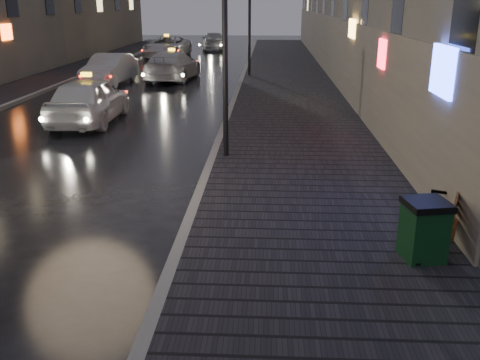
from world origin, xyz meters
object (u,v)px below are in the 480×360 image
(taxi_far, at_px, (167,46))
(car_far, at_px, (213,41))
(trash_bin, at_px, (424,229))
(lamp_near, at_px, (225,23))
(car_left_mid, at_px, (110,69))
(lamp_far, at_px, (250,11))
(bench, at_px, (444,218))
(taxi_mid, at_px, (172,66))
(taxi_near, at_px, (89,100))

(taxi_far, relative_size, car_far, 1.19)
(car_far, bearing_deg, trash_bin, 92.69)
(lamp_near, bearing_deg, car_left_mid, 117.55)
(lamp_far, distance_m, car_left_mid, 7.93)
(lamp_far, distance_m, bench, 21.67)
(lamp_near, xyz_separation_m, taxi_mid, (-4.04, 14.92, -2.73))
(taxi_far, bearing_deg, trash_bin, -65.08)
(lamp_far, distance_m, trash_bin, 22.21)
(taxi_mid, height_order, car_far, car_far)
(car_left_mid, relative_size, taxi_far, 0.83)
(taxi_far, bearing_deg, lamp_near, -68.56)
(car_left_mid, bearing_deg, taxi_near, -73.54)
(lamp_near, xyz_separation_m, lamp_far, (0.00, 16.00, 0.00))
(bench, distance_m, taxi_near, 13.10)
(lamp_near, height_order, trash_bin, lamp_near)
(taxi_near, distance_m, taxi_far, 22.99)
(bench, bearing_deg, taxi_near, 156.37)
(taxi_mid, bearing_deg, car_far, -85.80)
(taxi_near, height_order, car_left_mid, taxi_near)
(lamp_near, relative_size, car_left_mid, 1.17)
(lamp_far, height_order, taxi_mid, lamp_far)
(bench, relative_size, taxi_near, 0.38)
(lamp_near, relative_size, trash_bin, 5.47)
(trash_bin, relative_size, car_left_mid, 0.21)
(lamp_far, xyz_separation_m, taxi_near, (-5.05, -11.67, -2.69))
(taxi_near, relative_size, taxi_far, 0.85)
(lamp_near, height_order, car_left_mid, lamp_near)
(taxi_mid, xyz_separation_m, taxi_far, (-2.58, 12.35, 0.00))
(car_left_mid, bearing_deg, lamp_far, 26.17)
(trash_bin, distance_m, taxi_near, 13.24)
(lamp_far, bearing_deg, bench, -79.10)
(lamp_far, relative_size, car_far, 1.14)
(bench, distance_m, taxi_mid, 21.58)
(taxi_near, height_order, taxi_far, taxi_near)
(trash_bin, distance_m, taxi_far, 34.53)
(taxi_mid, bearing_deg, trash_bin, 115.37)
(bench, relative_size, taxi_far, 0.32)
(bench, relative_size, trash_bin, 1.82)
(taxi_mid, bearing_deg, car_left_mid, 35.02)
(taxi_near, xyz_separation_m, taxi_mid, (1.01, 10.59, -0.03))
(trash_bin, bearing_deg, taxi_far, 96.32)
(car_left_mid, xyz_separation_m, car_far, (3.20, 19.83, 0.04))
(lamp_far, relative_size, taxi_near, 1.13)
(bench, distance_m, taxi_far, 34.06)
(taxi_near, height_order, car_far, taxi_near)
(trash_bin, distance_m, car_left_mid, 21.70)
(lamp_near, relative_size, bench, 3.00)
(bench, height_order, taxi_far, taxi_far)
(bench, height_order, taxi_near, taxi_near)
(bench, bearing_deg, trash_bin, -105.59)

